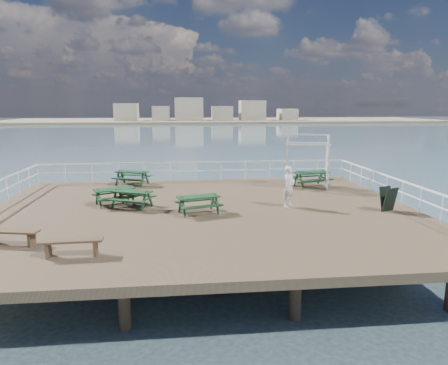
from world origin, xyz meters
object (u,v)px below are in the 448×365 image
picnic_table_d (132,195)px  flat_bench_near (72,244)px  picnic_table_c (311,176)px  flat_bench_far (12,234)px  picnic_table_e (198,201)px  picnic_table_a (115,193)px  trellis_arbor (307,164)px  person (289,187)px  picnic_table_b (132,175)px

picnic_table_d → flat_bench_near: picnic_table_d is taller
flat_bench_near → picnic_table_c: bearing=39.4°
flat_bench_far → picnic_table_e: bearing=39.3°
picnic_table_a → picnic_table_d: size_ratio=1.01×
picnic_table_a → trellis_arbor: trellis_arbor is taller
picnic_table_e → person: 4.00m
picnic_table_e → flat_bench_near: (-3.87, -4.28, -0.14)m
picnic_table_e → person: person is taller
picnic_table_a → person: bearing=-31.7°
flat_bench_far → person: (9.91, 3.81, 0.53)m
picnic_table_c → trellis_arbor: 0.77m
picnic_table_c → flat_bench_near: 13.60m
picnic_table_e → picnic_table_b: bearing=102.8°
picnic_table_e → flat_bench_far: (-5.98, -3.12, -0.16)m
flat_bench_far → person: bearing=32.8°
picnic_table_e → person: bearing=-5.5°
picnic_table_b → flat_bench_near: picnic_table_b is taller
picnic_table_c → picnic_table_e: bearing=-156.9°
picnic_table_b → person: size_ratio=1.20×
picnic_table_d → person: bearing=18.2°
picnic_table_a → picnic_table_d: picnic_table_a is taller
picnic_table_b → picnic_table_e: (3.39, -6.29, -0.02)m
picnic_table_e → trellis_arbor: bearing=22.4°
picnic_table_b → flat_bench_near: (-0.48, -10.57, -0.17)m
picnic_table_e → trellis_arbor: 7.58m
flat_bench_near → trellis_arbor: trellis_arbor is taller
picnic_table_a → person: (7.54, -1.14, 0.36)m
picnic_table_d → person: size_ratio=1.18×
picnic_table_c → picnic_table_e: size_ratio=1.09×
picnic_table_a → trellis_arbor: bearing=-6.8°
flat_bench_far → trellis_arbor: trellis_arbor is taller
picnic_table_c → flat_bench_near: size_ratio=1.22×
picnic_table_b → flat_bench_far: 9.77m
flat_bench_far → trellis_arbor: bearing=44.7°
picnic_table_c → trellis_arbor: (-0.32, -0.15, 0.69)m
picnic_table_a → picnic_table_d: (0.82, -0.56, -0.01)m
picnic_table_d → flat_bench_far: picnic_table_d is taller
picnic_table_d → flat_bench_far: size_ratio=1.21×
picnic_table_b → picnic_table_d: size_ratio=1.02×
picnic_table_a → trellis_arbor: 10.00m
flat_bench_near → person: bearing=30.1°
picnic_table_b → picnic_table_a: bearing=-72.7°
trellis_arbor → person: bearing=-102.3°
flat_bench_far → picnic_table_a: bearing=76.2°
picnic_table_d → person: (6.73, -0.58, 0.36)m
picnic_table_a → picnic_table_e: picnic_table_a is taller
flat_bench_near → person: size_ratio=1.00×
picnic_table_e → flat_bench_far: size_ratio=1.15×
trellis_arbor → picnic_table_b: bearing=-175.2°
trellis_arbor → picnic_table_d: bearing=-144.1°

